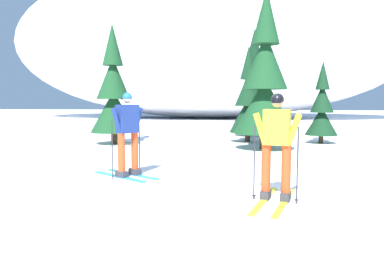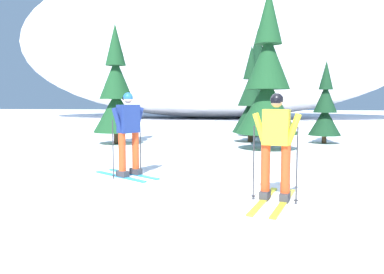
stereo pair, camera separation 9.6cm
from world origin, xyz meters
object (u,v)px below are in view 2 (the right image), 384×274
at_px(pine_tree_center_right, 267,83).
at_px(pine_tree_far_right, 325,109).
at_px(skier_navy_jacket, 128,132).
at_px(pine_tree_far_left, 116,94).
at_px(pine_tree_center_left, 251,102).
at_px(pine_tree_center, 257,91).
at_px(skier_yellow_jacket, 276,146).

height_order(pine_tree_center_right, pine_tree_far_right, pine_tree_center_right).
relative_size(pine_tree_center_right, pine_tree_far_right, 1.70).
relative_size(skier_navy_jacket, pine_tree_far_left, 0.40).
height_order(pine_tree_center_left, pine_tree_center, pine_tree_center).
xyz_separation_m(pine_tree_center_left, pine_tree_center, (0.28, 2.57, 0.47)).
relative_size(skier_navy_jacket, pine_tree_center, 0.37).
bearing_deg(skier_yellow_jacket, pine_tree_center_right, 88.63).
xyz_separation_m(skier_navy_jacket, pine_tree_center_right, (3.12, 5.10, 1.26)).
distance_m(pine_tree_center_left, pine_tree_center, 2.63).
height_order(skier_yellow_jacket, pine_tree_center_left, pine_tree_center_left).
bearing_deg(pine_tree_center, skier_navy_jacket, -106.19).
xyz_separation_m(pine_tree_far_left, pine_tree_center_right, (5.52, -0.81, 0.35)).
bearing_deg(skier_navy_jacket, skier_yellow_jacket, -27.66).
xyz_separation_m(skier_yellow_jacket, pine_tree_center, (-0.08, 11.49, 1.14)).
relative_size(pine_tree_center, pine_tree_far_right, 1.57).
distance_m(pine_tree_far_left, pine_tree_far_right, 7.91).
xyz_separation_m(skier_yellow_jacket, pine_tree_far_right, (2.42, 8.76, 0.40)).
relative_size(skier_yellow_jacket, pine_tree_center_left, 0.49).
bearing_deg(pine_tree_center_right, pine_tree_center_left, 102.94).
xyz_separation_m(pine_tree_center_left, pine_tree_far_right, (2.78, -0.15, -0.27)).
height_order(pine_tree_center_left, pine_tree_far_right, pine_tree_center_left).
distance_m(skier_navy_jacket, pine_tree_far_right, 9.01).
xyz_separation_m(skier_yellow_jacket, pine_tree_center_right, (0.16, 6.65, 1.31)).
relative_size(skier_yellow_jacket, pine_tree_far_right, 0.59).
bearing_deg(pine_tree_far_left, pine_tree_center_left, 16.20).
relative_size(skier_navy_jacket, pine_tree_center_right, 0.34).
distance_m(pine_tree_far_left, pine_tree_center_left, 5.22).
relative_size(skier_yellow_jacket, pine_tree_center, 0.38).
distance_m(pine_tree_far_left, pine_tree_center, 6.64).
bearing_deg(pine_tree_center_left, pine_tree_far_right, -3.11).
xyz_separation_m(skier_navy_jacket, skier_yellow_jacket, (2.96, -1.55, -0.05)).
relative_size(pine_tree_center_left, pine_tree_far_right, 1.21).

